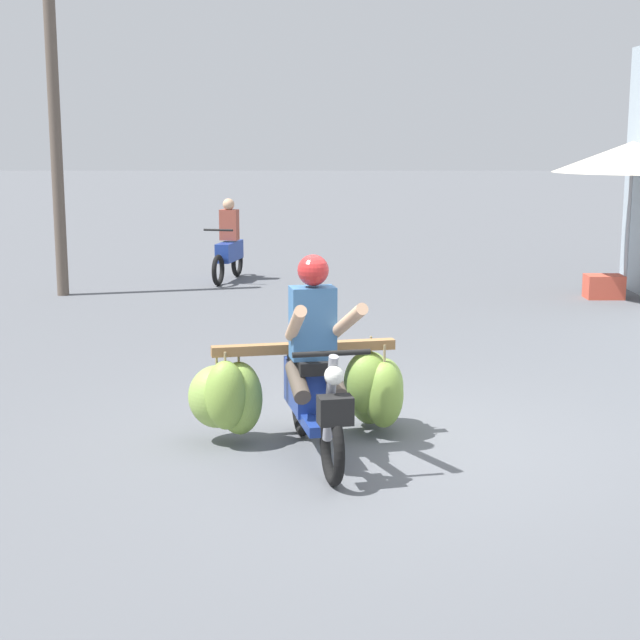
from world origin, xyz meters
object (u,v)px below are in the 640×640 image
(motorbike_distant_ahead_left, at_px, (233,247))
(market_umbrella_near_shop, at_px, (637,157))
(utility_pole, at_px, (60,127))
(motorbike_main_loaded, at_px, (313,385))
(produce_crate, at_px, (608,287))

(motorbike_distant_ahead_left, distance_m, market_umbrella_near_shop, 6.68)
(motorbike_distant_ahead_left, height_order, market_umbrella_near_shop, market_umbrella_near_shop)
(utility_pole, bearing_deg, motorbike_distant_ahead_left, 32.55)
(motorbike_distant_ahead_left, height_order, utility_pole, utility_pole)
(market_umbrella_near_shop, bearing_deg, utility_pole, 177.14)
(motorbike_main_loaded, bearing_deg, market_umbrella_near_shop, 56.05)
(motorbike_main_loaded, height_order, produce_crate, motorbike_main_loaded)
(motorbike_main_loaded, xyz_separation_m, motorbike_distant_ahead_left, (-1.47, 8.99, 0.08))
(motorbike_main_loaded, xyz_separation_m, utility_pole, (-3.92, 7.43, 2.10))
(motorbike_distant_ahead_left, xyz_separation_m, produce_crate, (5.90, -1.87, -0.39))
(motorbike_main_loaded, relative_size, motorbike_distant_ahead_left, 1.21)
(produce_crate, height_order, utility_pole, utility_pole)
(motorbike_distant_ahead_left, xyz_separation_m, market_umbrella_near_shop, (6.18, -2.00, 1.57))
(motorbike_main_loaded, height_order, market_umbrella_near_shop, market_umbrella_near_shop)
(utility_pole, bearing_deg, motorbike_main_loaded, -62.17)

